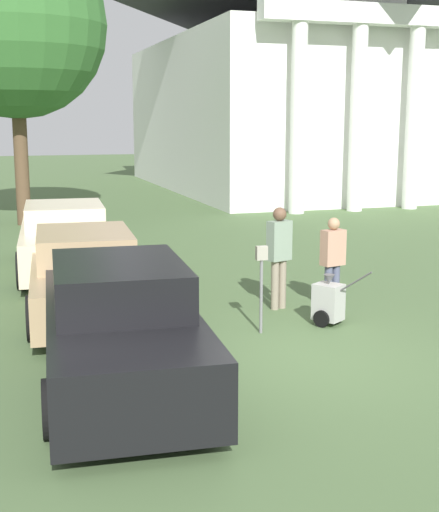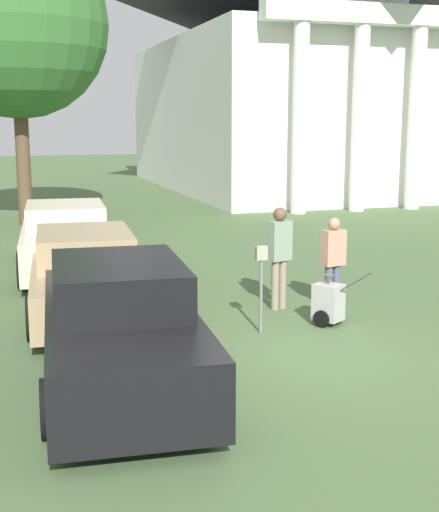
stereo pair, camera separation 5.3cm
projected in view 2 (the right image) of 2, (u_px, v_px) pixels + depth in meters
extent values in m
plane|color=#4C663D|center=(291.00, 360.00, 10.01)|extent=(120.00, 120.00, 0.00)
cube|color=black|center=(118.00, 333.00, 9.24)|extent=(2.17, 5.36, 0.85)
cube|color=black|center=(118.00, 284.00, 8.91)|extent=(1.74, 2.31, 0.57)
cylinder|color=black|center=(49.00, 324.00, 10.65)|extent=(0.23, 0.66, 0.65)
cylinder|color=black|center=(166.00, 317.00, 11.05)|extent=(0.23, 0.66, 0.65)
cylinder|color=black|center=(49.00, 408.00, 7.54)|extent=(0.23, 0.66, 0.65)
cylinder|color=black|center=(212.00, 394.00, 7.94)|extent=(0.23, 0.66, 0.65)
cube|color=tan|center=(85.00, 279.00, 12.58)|extent=(2.16, 5.36, 0.71)
cube|color=tan|center=(84.00, 247.00, 12.26)|extent=(1.73, 2.31, 0.54)
cylinder|color=black|center=(36.00, 274.00, 13.98)|extent=(0.23, 0.72, 0.71)
cylinder|color=black|center=(126.00, 269.00, 14.37)|extent=(0.23, 0.72, 0.71)
cylinder|color=black|center=(32.00, 318.00, 10.87)|extent=(0.23, 0.72, 0.71)
cylinder|color=black|center=(147.00, 311.00, 11.26)|extent=(0.23, 0.72, 0.71)
cube|color=beige|center=(66.00, 244.00, 15.81)|extent=(2.20, 5.14, 0.82)
cube|color=beige|center=(65.00, 215.00, 15.49)|extent=(1.78, 2.22, 0.50)
cylinder|color=black|center=(26.00, 244.00, 17.14)|extent=(0.23, 0.77, 0.76)
cylinder|color=black|center=(103.00, 241.00, 17.55)|extent=(0.23, 0.77, 0.76)
cylinder|color=black|center=(22.00, 270.00, 14.16)|extent=(0.23, 0.77, 0.76)
cylinder|color=black|center=(114.00, 266.00, 14.57)|extent=(0.23, 0.77, 0.76)
cylinder|color=slate|center=(261.00, 297.00, 11.19)|extent=(0.05, 0.05, 1.18)
cube|color=gray|center=(261.00, 253.00, 11.05)|extent=(0.18, 0.09, 0.22)
cylinder|color=gray|center=(282.00, 284.00, 12.71)|extent=(0.14, 0.14, 0.88)
cylinder|color=gray|center=(275.00, 285.00, 12.62)|extent=(0.14, 0.14, 0.88)
cube|color=gray|center=(279.00, 241.00, 12.52)|extent=(0.47, 0.34, 0.70)
sphere|color=brown|center=(280.00, 214.00, 12.43)|extent=(0.24, 0.24, 0.24)
cylinder|color=#515670|center=(336.00, 287.00, 12.70)|extent=(0.14, 0.14, 0.80)
cylinder|color=#515670|center=(328.00, 288.00, 12.61)|extent=(0.14, 0.14, 0.80)
cube|color=tan|center=(333.00, 248.00, 12.52)|extent=(0.46, 0.31, 0.63)
sphere|color=tan|center=(334.00, 224.00, 12.44)|extent=(0.22, 0.22, 0.22)
cube|color=#B2B2AD|center=(328.00, 302.00, 11.69)|extent=(0.54, 0.57, 0.60)
cone|color=#59595B|center=(329.00, 279.00, 11.61)|extent=(0.18, 0.18, 0.16)
cylinder|color=#4C4C4C|center=(355.00, 282.00, 11.32)|extent=(0.35, 0.51, 0.43)
cylinder|color=black|center=(321.00, 319.00, 11.57)|extent=(0.20, 0.26, 0.28)
cylinder|color=black|center=(334.00, 314.00, 11.89)|extent=(0.20, 0.26, 0.28)
cube|color=white|center=(287.00, 116.00, 34.95)|extent=(11.63, 17.92, 6.97)
cylinder|color=white|center=(300.00, 120.00, 25.00)|extent=(0.56, 0.56, 6.63)
cylinder|color=white|center=(359.00, 120.00, 25.68)|extent=(0.56, 0.56, 6.63)
cylinder|color=white|center=(416.00, 120.00, 26.36)|extent=(0.56, 0.56, 6.63)
cube|color=white|center=(392.00, 15.00, 25.33)|extent=(9.89, 0.70, 0.70)
cylinder|color=brown|center=(23.00, 166.00, 22.58)|extent=(0.44, 0.44, 3.76)
sphere|color=#33662D|center=(16.00, 25.00, 21.77)|extent=(5.66, 5.66, 5.66)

